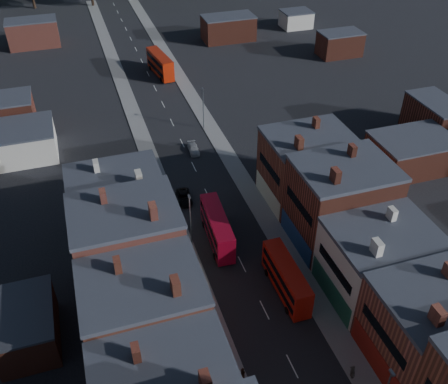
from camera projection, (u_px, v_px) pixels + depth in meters
pavement_west at (153, 167)px, 83.46m from camera, size 3.00×200.00×0.12m
pavement_east at (227, 154)px, 86.66m from camera, size 3.00×200.00×0.12m
lamp_post_2 at (190, 217)px, 65.77m from camera, size 0.25×0.70×8.12m
lamp_post_3 at (203, 106)px, 91.17m from camera, size 0.25×0.70×8.12m
bus_0 at (217, 228)px, 67.44m from camera, size 3.10×10.56×4.51m
bus_1 at (286, 278)px, 60.17m from camera, size 2.56×10.05×4.34m
bus_2 at (160, 64)px, 112.08m from camera, size 4.05×11.40×4.82m
car_2 at (184, 197)px, 75.82m from camera, size 2.49×4.71×1.26m
car_3 at (194, 149)px, 87.00m from camera, size 1.94×4.19×1.19m
ped_1 at (242, 374)px, 51.31m from camera, size 0.95×0.75×1.71m
ped_3 at (353, 372)px, 51.42m from camera, size 0.67×1.15×1.85m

